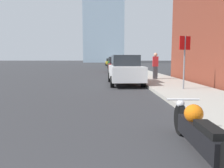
% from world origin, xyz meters
% --- Properties ---
extents(sidewalk, '(2.90, 240.00, 0.15)m').
position_xyz_m(sidewalk, '(5.12, 40.00, 0.07)').
color(sidewalk, '#9E998E').
rests_on(sidewalk, ground_plane).
extents(motorcycle, '(0.62, 2.53, 0.75)m').
position_xyz_m(motorcycle, '(3.00, 3.51, 0.37)').
color(motorcycle, black).
rests_on(motorcycle, ground_plane).
extents(parked_car_white, '(1.95, 4.55, 1.72)m').
position_xyz_m(parked_car_white, '(2.66, 13.09, 0.85)').
color(parked_car_white, silver).
rests_on(parked_car_white, ground_plane).
extents(parked_car_red, '(1.81, 4.20, 1.70)m').
position_xyz_m(parked_car_red, '(2.65, 26.14, 0.84)').
color(parked_car_red, red).
rests_on(parked_car_red, ground_plane).
extents(parked_car_green, '(1.79, 3.83, 1.85)m').
position_xyz_m(parked_car_green, '(2.68, 37.82, 0.91)').
color(parked_car_green, '#1E6B33').
rests_on(parked_car_green, ground_plane).
extents(parked_car_yellow, '(1.98, 4.42, 1.63)m').
position_xyz_m(parked_car_yellow, '(2.33, 49.96, 0.82)').
color(parked_car_yellow, gold).
rests_on(parked_car_yellow, ground_plane).
extents(stop_sign, '(0.57, 0.26, 2.36)m').
position_xyz_m(stop_sign, '(5.07, 10.01, 1.75)').
color(stop_sign, slate).
rests_on(stop_sign, sidewalk).
extents(pedestrian, '(0.36, 0.25, 1.76)m').
position_xyz_m(pedestrian, '(4.87, 14.92, 1.06)').
color(pedestrian, '#38383D').
rests_on(pedestrian, sidewalk).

